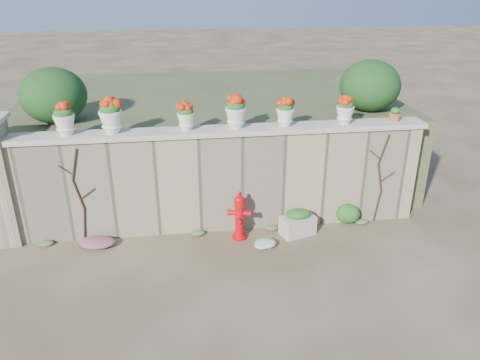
{
  "coord_description": "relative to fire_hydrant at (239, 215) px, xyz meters",
  "views": [
    {
      "loc": [
        -0.77,
        -6.62,
        4.76
      ],
      "look_at": [
        0.33,
        1.4,
        1.19
      ],
      "focal_mm": 35.0,
      "sensor_mm": 36.0,
      "label": 1
    }
  ],
  "objects": [
    {
      "name": "terracotta_pot",
      "position": [
        3.16,
        0.53,
        1.72
      ],
      "size": [
        0.23,
        0.23,
        0.27
      ],
      "color": "#B25D36",
      "rests_on": "wall_cap"
    },
    {
      "name": "planter_box",
      "position": [
        1.17,
        0.0,
        -0.25
      ],
      "size": [
        0.74,
        0.57,
        0.55
      ],
      "rotation": [
        0.0,
        0.0,
        0.32
      ],
      "color": "beige",
      "rests_on": "ground"
    },
    {
      "name": "urn_pot_0",
      "position": [
        -3.09,
        0.53,
        1.89
      ],
      "size": [
        0.38,
        0.38,
        0.6
      ],
      "color": "silver",
      "rests_on": "wall_cap"
    },
    {
      "name": "white_flowers",
      "position": [
        0.36,
        -0.44,
        -0.41
      ],
      "size": [
        0.54,
        0.44,
        0.2
      ],
      "primitive_type": "ellipsoid",
      "color": "white",
      "rests_on": "ground"
    },
    {
      "name": "back_shrub_left",
      "position": [
        -3.5,
        1.73,
        2.05
      ],
      "size": [
        1.3,
        1.3,
        1.1
      ],
      "primitive_type": "ellipsoid",
      "color": "#143814",
      "rests_on": "raised_fill"
    },
    {
      "name": "urn_pot_2",
      "position": [
        -0.92,
        0.53,
        1.85
      ],
      "size": [
        0.33,
        0.33,
        0.52
      ],
      "color": "silver",
      "rests_on": "wall_cap"
    },
    {
      "name": "vine_left",
      "position": [
        -2.98,
        0.31,
        0.49
      ],
      "size": [
        0.6,
        0.04,
        1.91
      ],
      "color": "black",
      "rests_on": "ground"
    },
    {
      "name": "ground",
      "position": [
        -0.3,
        -1.27,
        -0.5
      ],
      "size": [
        80.0,
        80.0,
        0.0
      ],
      "primitive_type": "plane",
      "color": "#493A24",
      "rests_on": "ground"
    },
    {
      "name": "vine_right",
      "position": [
        2.92,
        0.31,
        0.49
      ],
      "size": [
        0.6,
        0.04,
        1.91
      ],
      "color": "black",
      "rests_on": "ground"
    },
    {
      "name": "urn_pot_4",
      "position": [
        0.95,
        0.53,
        1.86
      ],
      "size": [
        0.34,
        0.34,
        0.54
      ],
      "color": "silver",
      "rests_on": "wall_cap"
    },
    {
      "name": "urn_pot_3",
      "position": [
        0.0,
        0.53,
        1.9
      ],
      "size": [
        0.4,
        0.4,
        0.62
      ],
      "color": "silver",
      "rests_on": "wall_cap"
    },
    {
      "name": "raised_fill",
      "position": [
        -0.3,
        3.73,
        0.5
      ],
      "size": [
        9.0,
        6.0,
        2.0
      ],
      "primitive_type": "cube",
      "color": "#384C23",
      "rests_on": "ground"
    },
    {
      "name": "wall_cap",
      "position": [
        -0.3,
        0.53,
        1.55
      ],
      "size": [
        8.1,
        0.52,
        0.1
      ],
      "primitive_type": "cube",
      "color": "beige",
      "rests_on": "stone_wall"
    },
    {
      "name": "urn_pot_1",
      "position": [
        -2.27,
        0.53,
        1.92
      ],
      "size": [
        0.42,
        0.42,
        0.66
      ],
      "color": "silver",
      "rests_on": "wall_cap"
    },
    {
      "name": "fire_hydrant",
      "position": [
        0.0,
        0.0,
        0.0
      ],
      "size": [
        0.44,
        0.31,
        1.0
      ],
      "rotation": [
        0.0,
        0.0,
        -0.25
      ],
      "color": "red",
      "rests_on": "ground"
    },
    {
      "name": "magenta_clump",
      "position": [
        -2.72,
        0.01,
        -0.4
      ],
      "size": [
        0.82,
        0.55,
        0.22
      ],
      "primitive_type": "ellipsoid",
      "color": "#C22677",
      "rests_on": "ground"
    },
    {
      "name": "back_shrub_right",
      "position": [
        3.1,
        1.73,
        2.05
      ],
      "size": [
        1.3,
        1.3,
        1.1
      ],
      "primitive_type": "ellipsoid",
      "color": "#143814",
      "rests_on": "raised_fill"
    },
    {
      "name": "urn_pot_5",
      "position": [
        2.13,
        0.53,
        1.86
      ],
      "size": [
        0.35,
        0.35,
        0.54
      ],
      "color": "silver",
      "rests_on": "wall_cap"
    },
    {
      "name": "stone_wall",
      "position": [
        -0.3,
        0.53,
        0.5
      ],
      "size": [
        8.0,
        0.4,
        2.0
      ],
      "primitive_type": "cube",
      "color": "#978864",
      "rests_on": "ground"
    },
    {
      "name": "green_shrub",
      "position": [
        2.29,
        0.2,
        -0.23
      ],
      "size": [
        0.58,
        0.52,
        0.55
      ],
      "primitive_type": "ellipsoid",
      "color": "#1E5119",
      "rests_on": "ground"
    }
  ]
}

